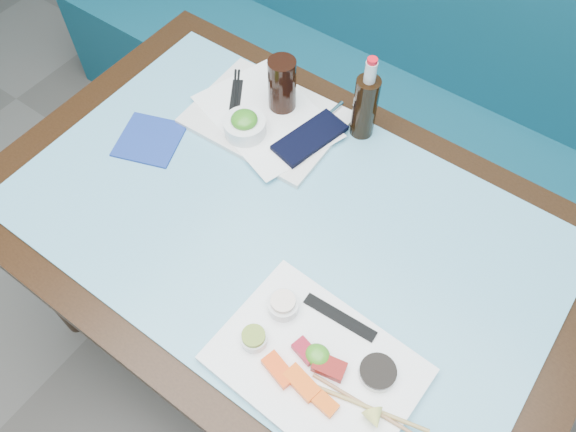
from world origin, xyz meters
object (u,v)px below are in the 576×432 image
Objects in this scene: booth_bench at (424,118)px; dining_table at (283,242)px; blue_napkin at (150,140)px; cola_glass at (282,85)px; seaweed_bowl at (245,127)px; cola_bottle_body at (365,107)px; serving_tray at (267,118)px; sashimi_plate at (316,365)px.

dining_table is (0.00, -0.84, 0.29)m from booth_bench.
cola_glass is at bearing 53.66° from blue_napkin.
cola_bottle_body is at bearing 39.26° from seaweed_bowl.
seaweed_bowl is at bearing 146.05° from dining_table.
blue_napkin is at bearing -140.83° from cola_bottle_body.
booth_bench is at bearing 71.57° from seaweed_bowl.
cola_bottle_body is 1.14× the size of blue_napkin.
serving_tray is (-0.22, 0.23, 0.10)m from dining_table.
cola_glass is at bearing 81.25° from seaweed_bowl.
seaweed_bowl is 0.71× the size of blue_napkin.
blue_napkin is (-0.42, 0.00, 0.09)m from dining_table.
blue_napkin is at bearing -140.93° from seaweed_bowl.
dining_table is at bearing -53.70° from cola_glass.
serving_tray is 0.30m from blue_napkin.
cola_glass is at bearing 77.76° from serving_tray.
cola_glass is (-0.21, 0.28, 0.18)m from dining_table.
blue_napkin is (-0.20, -0.23, -0.00)m from serving_tray.
cola_bottle_body is 0.54m from blue_napkin.
seaweed_bowl is 0.30m from cola_bottle_body.
sashimi_plate is at bearing -66.25° from cola_bottle_body.
cola_bottle_body is (0.21, 0.06, -0.00)m from cola_glass.
serving_tray is at bearing -109.69° from booth_bench.
sashimi_plate is 2.56× the size of blue_napkin.
booth_bench is 0.89m from dining_table.
sashimi_plate reaches higher than dining_table.
booth_bench is at bearing 105.78° from sashimi_plate.
cola_bottle_body is at bearing 15.14° from cola_glass.
dining_table is 0.30m from seaweed_bowl.
cola_glass reaches higher than seaweed_bowl.
dining_table is 9.31× the size of blue_napkin.
cola_bottle_body is (-0.25, 0.57, 0.08)m from sashimi_plate.
dining_table is 3.72× the size of serving_tray.
cola_glass reaches higher than dining_table.
dining_table is 0.39m from cola_glass.
cola_glass is at bearing 126.30° from dining_table.
cola_glass is 0.36m from blue_napkin.
sashimi_plate is 0.70m from cola_glass.
seaweed_bowl is 0.14m from cola_glass.
cola_glass is 0.22m from cola_bottle_body.
seaweed_bowl is 0.62× the size of cola_bottle_body.
seaweed_bowl reaches higher than sashimi_plate.
cola_glass reaches higher than serving_tray.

